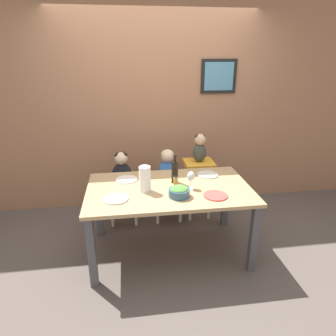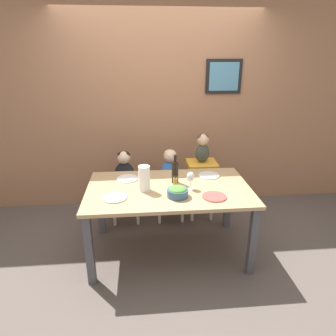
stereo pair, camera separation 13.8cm
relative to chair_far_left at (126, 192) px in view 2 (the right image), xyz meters
The scene contains 18 objects.
ground_plane 0.93m from the chair_far_left, 56.04° to the right, with size 14.00×14.00×0.00m, color #564C47.
wall_back 1.19m from the chair_far_left, 46.20° to the left, with size 10.00×0.09×2.70m.
dining_table 0.89m from the chair_far_left, 56.04° to the right, with size 1.62×0.96×0.75m.
chair_far_left is the anchor object (origin of this frame).
chair_far_center 0.55m from the chair_far_left, ahead, with size 0.42×0.38×0.44m.
chair_right_highchair 0.97m from the chair_far_left, ahead, with size 0.36×0.32×0.74m.
person_child_left 0.31m from the chair_far_left, 90.00° to the left, with size 0.24×0.17×0.47m.
person_child_center 0.64m from the chair_far_left, ahead, with size 0.24×0.17×0.47m.
person_baby_right 1.11m from the chair_far_left, ahead, with size 0.17×0.14×0.35m.
wine_bottle 0.94m from the chair_far_left, 46.87° to the right, with size 0.07×0.07×0.30m.
paper_towel_roll 0.93m from the chair_far_left, 72.71° to the right, with size 0.11×0.11×0.25m.
wine_glass_near 1.13m from the chair_far_left, 47.71° to the right, with size 0.07×0.07×0.18m.
salad_bowl_large 1.14m from the chair_far_left, 59.38° to the right, with size 0.20×0.20×0.10m.
dinner_plate_front_left 0.97m from the chair_far_left, 92.84° to the right, with size 0.23×0.23×0.01m.
dinner_plate_back_left 0.59m from the chair_far_left, 82.90° to the right, with size 0.23×0.23×0.01m.
dinner_plate_back_right 1.10m from the chair_far_left, 25.41° to the right, with size 0.23×0.23×0.01m.
dinner_plate_front_right 1.35m from the chair_far_left, 47.43° to the right, with size 0.23×0.23×0.01m.
condiment_bottle_hot_sauce 1.00m from the chair_far_left, 53.44° to the right, with size 0.04×0.04×0.13m.
Camera 2 is at (-0.25, -2.70, 2.00)m, focal length 32.00 mm.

